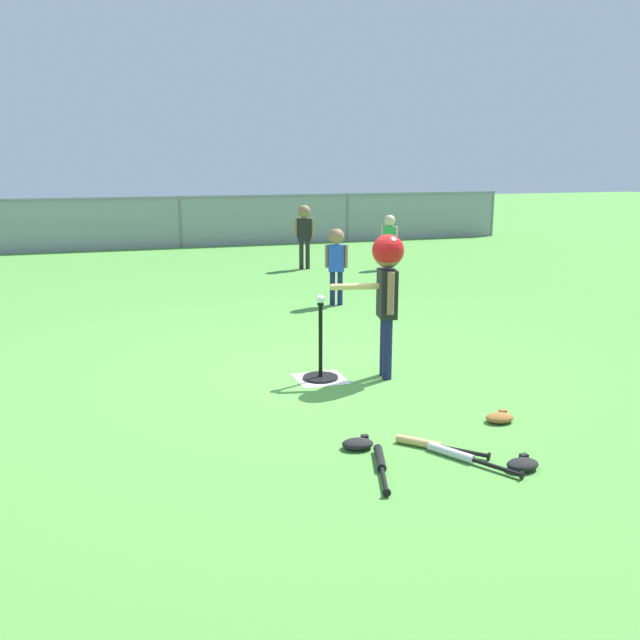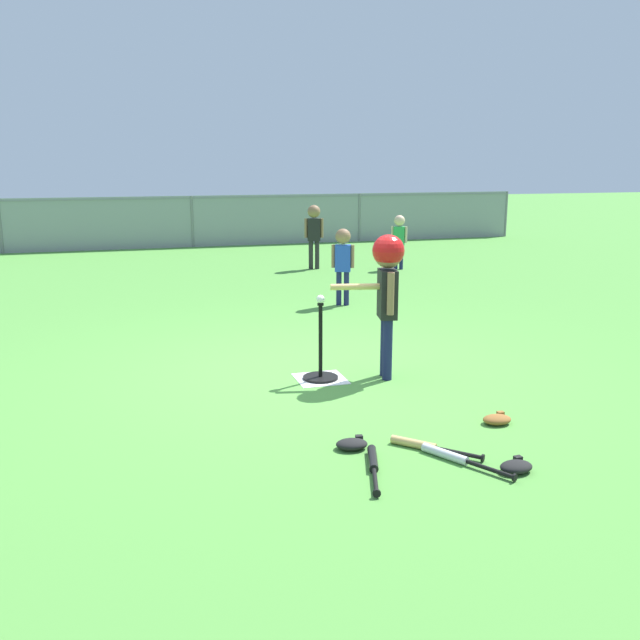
% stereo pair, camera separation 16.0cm
% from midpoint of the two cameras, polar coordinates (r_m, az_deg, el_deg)
% --- Properties ---
extents(ground_plane, '(60.00, 60.00, 0.00)m').
position_cam_midpoint_polar(ground_plane, '(6.56, 0.27, -4.33)').
color(ground_plane, '#51933D').
extents(home_plate, '(0.44, 0.44, 0.01)m').
position_cam_midpoint_polar(home_plate, '(6.38, 0.72, -4.78)').
color(home_plate, white).
rests_on(home_plate, ground_plane).
extents(batting_tee, '(0.32, 0.32, 0.70)m').
position_cam_midpoint_polar(batting_tee, '(6.35, 0.72, -3.84)').
color(batting_tee, black).
rests_on(batting_tee, ground_plane).
extents(baseball_on_tee, '(0.07, 0.07, 0.07)m').
position_cam_midpoint_polar(baseball_on_tee, '(6.20, 0.74, 1.70)').
color(baseball_on_tee, white).
rests_on(baseball_on_tee, batting_tee).
extents(batter_child, '(0.65, 0.37, 1.31)m').
position_cam_midpoint_polar(batter_child, '(6.25, 6.21, 3.51)').
color(batter_child, '#191E4C').
rests_on(batter_child, ground_plane).
extents(fielder_deep_center, '(0.29, 0.21, 1.04)m').
position_cam_midpoint_polar(fielder_deep_center, '(9.49, 2.36, 5.20)').
color(fielder_deep_center, '#191E4C').
rests_on(fielder_deep_center, ground_plane).
extents(fielder_deep_right, '(0.26, 0.19, 0.98)m').
position_cam_midpoint_polar(fielder_deep_right, '(12.76, 6.81, 6.91)').
color(fielder_deep_right, '#191E4C').
rests_on(fielder_deep_right, ground_plane).
extents(fielder_near_left, '(0.33, 0.23, 1.15)m').
position_cam_midpoint_polar(fielder_near_left, '(12.70, -0.13, 7.48)').
color(fielder_near_left, '#262626').
rests_on(fielder_near_left, ground_plane).
extents(spare_bat_silver, '(0.39, 0.63, 0.06)m').
position_cam_midpoint_polar(spare_bat_silver, '(4.80, 11.79, -10.86)').
color(spare_bat_silver, silver).
rests_on(spare_bat_silver, ground_plane).
extents(spare_bat_wood, '(0.50, 0.51, 0.06)m').
position_cam_midpoint_polar(spare_bat_wood, '(4.95, 9.30, -10.03)').
color(spare_bat_wood, '#DBB266').
rests_on(spare_bat_wood, ground_plane).
extents(spare_bat_black, '(0.26, 0.65, 0.06)m').
position_cam_midpoint_polar(spare_bat_black, '(4.64, 5.35, -11.51)').
color(spare_bat_black, black).
rests_on(spare_bat_black, ground_plane).
extents(glove_by_plate, '(0.24, 0.19, 0.07)m').
position_cam_midpoint_polar(glove_by_plate, '(4.90, 3.57, -10.03)').
color(glove_by_plate, black).
rests_on(glove_by_plate, ground_plane).
extents(glove_near_bats, '(0.23, 0.19, 0.07)m').
position_cam_midpoint_polar(glove_near_bats, '(4.75, 16.61, -11.35)').
color(glove_near_bats, black).
rests_on(glove_near_bats, ground_plane).
extents(glove_tossed_aside, '(0.23, 0.17, 0.07)m').
position_cam_midpoint_polar(glove_tossed_aside, '(5.51, 15.02, -7.81)').
color(glove_tossed_aside, brown).
rests_on(glove_tossed_aside, ground_plane).
extents(outfield_fence, '(16.06, 0.06, 1.15)m').
position_cam_midpoint_polar(outfield_fence, '(16.22, -10.07, 8.03)').
color(outfield_fence, slate).
rests_on(outfield_fence, ground_plane).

